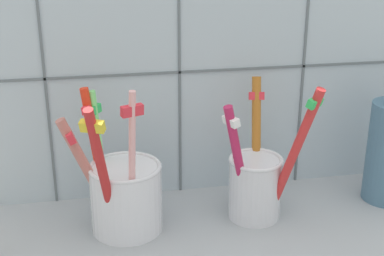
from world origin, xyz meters
TOP-DOWN VIEW (x-y plane):
  - counter_slab at (0.00, 0.00)cm, footprint 64.00×22.00cm
  - tile_wall_back at (-0.00, 12.00)cm, footprint 64.00×2.20cm
  - toothbrush_cup_left at (-7.93, 2.61)cm, footprint 11.23×11.33cm
  - toothbrush_cup_right at (7.73, 2.63)cm, footprint 10.36×12.21cm

SIDE VIEW (x-z plane):
  - counter_slab at x=0.00cm, z-range 0.00..2.00cm
  - toothbrush_cup_right at x=7.73cm, z-range -2.06..15.48cm
  - toothbrush_cup_left at x=-7.93cm, z-range -2.22..15.70cm
  - tile_wall_back at x=0.00cm, z-range 0.00..45.00cm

